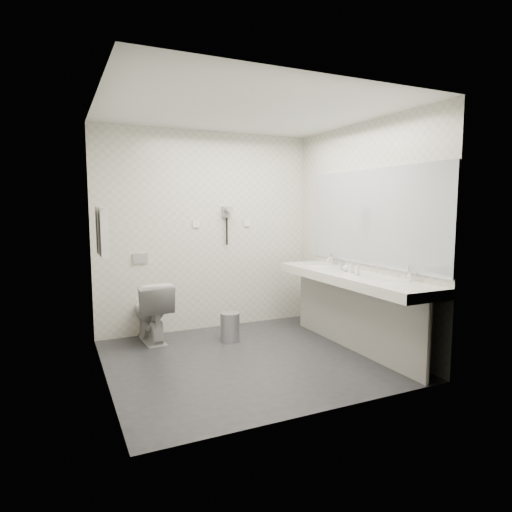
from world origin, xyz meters
name	(u,v)px	position (x,y,z in m)	size (l,w,h in m)	color
floor	(249,359)	(0.00, 0.00, 0.00)	(2.80, 2.80, 0.00)	#242428
ceiling	(249,110)	(0.00, 0.00, 2.50)	(2.80, 2.80, 0.00)	silver
wall_back	(207,232)	(0.00, 1.30, 1.25)	(2.80, 2.80, 0.00)	beige
wall_front	(321,251)	(0.00, -1.30, 1.25)	(2.80, 2.80, 0.00)	beige
wall_left	(101,244)	(-1.40, 0.00, 1.25)	(2.60, 2.60, 0.00)	beige
wall_right	(361,235)	(1.40, 0.00, 1.25)	(2.60, 2.60, 0.00)	beige
vanity_counter	(351,278)	(1.12, -0.20, 0.80)	(0.55, 2.20, 0.10)	silver
vanity_panel	(352,316)	(1.15, -0.20, 0.38)	(0.03, 2.15, 0.75)	gray
vanity_post_near	(428,343)	(1.18, -1.24, 0.38)	(0.06, 0.06, 0.75)	silver
vanity_post_far	(305,298)	(1.18, 0.84, 0.38)	(0.06, 0.06, 0.75)	silver
mirror	(372,217)	(1.39, -0.20, 1.45)	(0.02, 2.20, 1.05)	#B2BCC6
basin_near	(394,285)	(1.12, -0.85, 0.83)	(0.40, 0.31, 0.05)	silver
basin_far	(318,267)	(1.12, 0.45, 0.83)	(0.40, 0.31, 0.05)	silver
faucet_near	(410,274)	(1.32, -0.85, 0.92)	(0.04, 0.04, 0.15)	silver
faucet_far	(332,259)	(1.32, 0.45, 0.92)	(0.04, 0.04, 0.15)	silver
soap_bottle_a	(351,268)	(1.15, -0.16, 0.91)	(0.05, 0.05, 0.11)	beige
soap_bottle_b	(346,267)	(1.17, -0.05, 0.90)	(0.08, 0.08, 0.10)	beige
soap_bottle_c	(357,269)	(1.11, -0.32, 0.91)	(0.05, 0.05, 0.12)	beige
glass_left	(344,266)	(1.21, 0.05, 0.90)	(0.05, 0.05, 0.10)	silver
glass_right	(342,265)	(1.22, 0.09, 0.90)	(0.06, 0.06, 0.10)	silver
toilet	(151,311)	(-0.79, 1.03, 0.36)	(0.40, 0.70, 0.71)	silver
flush_plate	(140,258)	(-0.85, 1.29, 0.95)	(0.18, 0.02, 0.12)	#B2B5BA
pedal_bin	(230,327)	(0.05, 0.65, 0.16)	(0.23, 0.23, 0.32)	#B2B5BA
bin_lid	(230,313)	(0.05, 0.65, 0.33)	(0.23, 0.23, 0.01)	#B2B5BA
towel_rail	(100,208)	(-1.35, 0.55, 1.55)	(0.02, 0.02, 0.62)	silver
towel_near	(103,232)	(-1.34, 0.41, 1.33)	(0.07, 0.24, 0.48)	white
towel_far	(100,230)	(-1.34, 0.69, 1.33)	(0.07, 0.24, 0.48)	white
dryer_cradle	(226,212)	(0.25, 1.27, 1.50)	(0.10, 0.04, 0.14)	gray
dryer_barrel	(228,209)	(0.25, 1.20, 1.53)	(0.08, 0.08, 0.14)	gray
dryer_cord	(227,231)	(0.25, 1.26, 1.25)	(0.02, 0.02, 0.35)	black
switch_plate_a	(196,224)	(-0.15, 1.29, 1.35)	(0.09, 0.02, 0.09)	silver
switch_plate_b	(247,223)	(0.55, 1.29, 1.35)	(0.09, 0.02, 0.09)	silver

